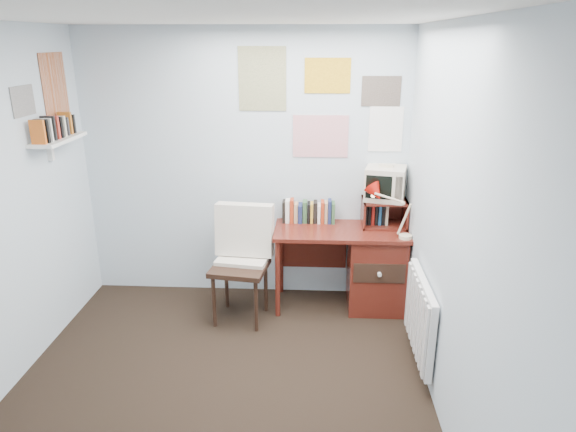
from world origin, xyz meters
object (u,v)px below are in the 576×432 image
desk_lamp (407,216)px  radiator (420,317)px  wall_shelf (58,140)px  desk (369,266)px  tv_riser (384,213)px  desk_chair (240,268)px  crt_tv (385,182)px

desk_lamp → radiator: bearing=-105.3°
radiator → wall_shelf: wall_shelf is taller
desk → wall_shelf: size_ratio=1.94×
tv_riser → desk: bearing=-137.0°
desk_lamp → wall_shelf: bearing=166.8°
desk_chair → radiator: desk_chair is taller
radiator → crt_tv: bearing=99.3°
desk → wall_shelf: wall_shelf is taller
tv_riser → wall_shelf: (-2.69, -0.49, 0.74)m
tv_riser → radiator: 1.15m
desk_lamp → wall_shelf: wall_shelf is taller
wall_shelf → desk_lamp: bearing=3.7°
desk_chair → wall_shelf: size_ratio=1.60×
desk → tv_riser: 0.51m
crt_tv → radiator: 1.31m
tv_riser → radiator: (0.17, -1.04, -0.47)m
tv_riser → crt_tv: bearing=98.1°
desk_lamp → wall_shelf: size_ratio=0.65×
desk_lamp → desk_chair: bearing=167.4°
wall_shelf → tv_riser: bearing=10.3°
crt_tv → wall_shelf: bearing=-156.1°
desk → crt_tv: bearing=48.4°
desk_chair → wall_shelf: wall_shelf is taller
desk_chair → wall_shelf: bearing=-168.8°
desk → desk_lamp: (0.27, -0.20, 0.56)m
crt_tv → desk: bearing=-118.5°
radiator → wall_shelf: size_ratio=1.29×
desk → wall_shelf: 2.87m
desk → desk_chair: size_ratio=1.21×
desk_chair → crt_tv: (1.27, 0.44, 0.68)m
desk_chair → desk_lamp: size_ratio=2.46×
desk → tv_riser: bearing=43.0°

